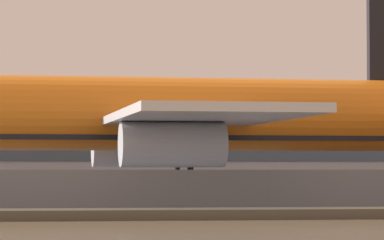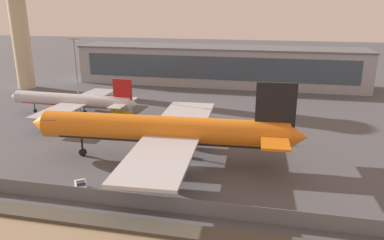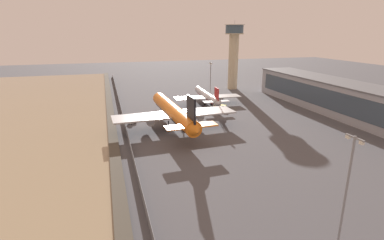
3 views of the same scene
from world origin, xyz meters
The scene contains 10 objects.
ground_plane centered at (0.00, 0.00, 0.00)m, with size 500.00×500.00×0.00m, color #4C4C51.
shoreline_seawall centered at (0.00, -20.50, 0.25)m, with size 320.00×3.00×0.50m.
perimeter_fence centered at (0.00, -16.00, 1.19)m, with size 280.00×0.10×2.37m.
cargo_jet_orange centered at (-4.94, 0.87, 5.89)m, with size 50.73×43.25×15.42m.
passenger_jet_silver centered at (-36.24, 24.12, 3.94)m, with size 36.53×31.38×10.32m.
baggage_tug centered at (-14.58, -13.03, 0.81)m, with size 3.13×3.54×1.80m.
ops_van centered at (-24.23, 25.89, 1.28)m, with size 4.90×5.37×2.48m.
control_tower centered at (-69.63, 51.64, 22.52)m, with size 11.30×11.30×39.36m.
terminal_building centered at (-5.79, 71.93, 6.69)m, with size 100.33×17.33×13.36m.
apron_light_mast_apron_east centered at (-35.47, 25.36, 11.08)m, with size 3.20×0.40×19.63m.
Camera 2 is at (13.23, -59.96, 27.57)m, focal length 35.00 mm.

